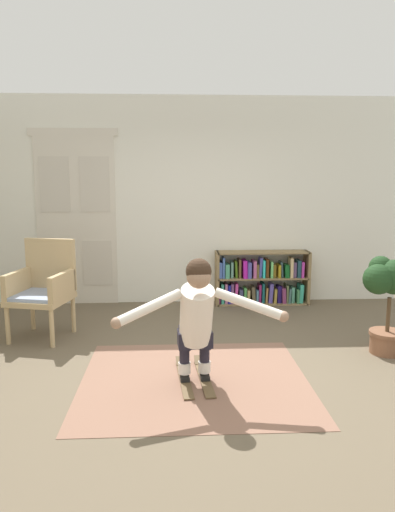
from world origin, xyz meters
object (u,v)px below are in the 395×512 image
(potted_plant, at_px, (387,293))
(wicker_chair, at_px, (43,286))
(person_skier, at_px, (197,313))
(skis_pair, at_px, (194,377))
(bookshelf, at_px, (261,280))

(potted_plant, bearing_deg, wicker_chair, 169.14)
(person_skier, bearing_deg, skis_pair, 94.47)
(skis_pair, bearing_deg, person_skier, -85.53)
(person_skier, bearing_deg, wicker_chair, 138.75)
(bookshelf, height_order, potted_plant, potted_plant)
(potted_plant, height_order, skis_pair, potted_plant)
(wicker_chair, bearing_deg, skis_pair, -37.55)
(bookshelf, bearing_deg, wicker_chair, -155.21)
(bookshelf, xyz_separation_m, person_skier, (-1.05, -2.72, 0.33))
(wicker_chair, relative_size, person_skier, 0.78)
(wicker_chair, xyz_separation_m, potted_plant, (3.65, -0.70, 0.05))
(bookshelf, relative_size, skis_pair, 1.62)
(potted_plant, distance_m, person_skier, 2.12)
(bookshelf, height_order, person_skier, person_skier)
(potted_plant, relative_size, skis_pair, 1.22)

